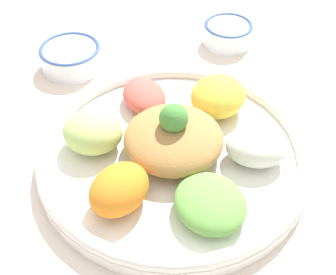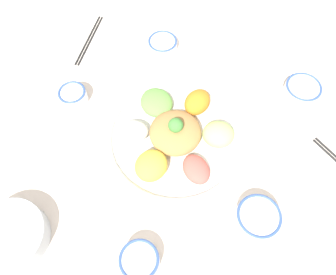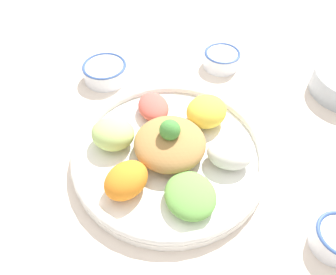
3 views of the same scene
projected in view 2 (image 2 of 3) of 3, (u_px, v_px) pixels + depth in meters
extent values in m
plane|color=silver|center=(167.00, 138.00, 0.95)|extent=(2.40, 2.40, 0.00)
cylinder|color=white|center=(175.00, 139.00, 0.93)|extent=(0.40, 0.40, 0.02)
torus|color=white|center=(175.00, 136.00, 0.92)|extent=(0.40, 0.40, 0.02)
ellipsoid|color=orange|center=(197.00, 102.00, 0.95)|extent=(0.11, 0.10, 0.06)
ellipsoid|color=#6BAD4C|center=(157.00, 102.00, 0.96)|extent=(0.09, 0.10, 0.04)
ellipsoid|color=white|center=(133.00, 131.00, 0.91)|extent=(0.11, 0.10, 0.05)
ellipsoid|color=yellow|center=(151.00, 166.00, 0.85)|extent=(0.12, 0.12, 0.06)
ellipsoid|color=#E55B51|center=(196.00, 169.00, 0.86)|extent=(0.07, 0.09, 0.04)
ellipsoid|color=#B7DB7A|center=(218.00, 134.00, 0.90)|extent=(0.12, 0.11, 0.06)
ellipsoid|color=#AD7F47|center=(175.00, 132.00, 0.90)|extent=(0.14, 0.14, 0.06)
sphere|color=#478E3D|center=(176.00, 125.00, 0.86)|extent=(0.04, 0.04, 0.04)
cylinder|color=white|center=(257.00, 218.00, 0.82)|extent=(0.11, 0.11, 0.04)
torus|color=#38569E|center=(259.00, 216.00, 0.80)|extent=(0.11, 0.11, 0.01)
cylinder|color=maroon|center=(259.00, 216.00, 0.80)|extent=(0.09, 0.09, 0.00)
cylinder|color=white|center=(140.00, 261.00, 0.77)|extent=(0.10, 0.10, 0.04)
torus|color=#38569E|center=(139.00, 260.00, 0.75)|extent=(0.10, 0.10, 0.01)
cylinder|color=white|center=(139.00, 260.00, 0.76)|extent=(0.08, 0.08, 0.00)
cylinder|color=white|center=(163.00, 44.00, 1.09)|extent=(0.10, 0.10, 0.03)
torus|color=#38569E|center=(163.00, 41.00, 1.08)|extent=(0.10, 0.10, 0.01)
cylinder|color=#DBB251|center=(163.00, 42.00, 1.08)|extent=(0.08, 0.08, 0.00)
cylinder|color=white|center=(301.00, 91.00, 1.00)|extent=(0.11, 0.11, 0.04)
torus|color=#38569E|center=(304.00, 87.00, 0.98)|extent=(0.11, 0.11, 0.01)
cylinder|color=#5B3319|center=(304.00, 87.00, 0.98)|extent=(0.09, 0.09, 0.00)
cylinder|color=white|center=(73.00, 96.00, 0.99)|extent=(0.08, 0.08, 0.04)
torus|color=#38569E|center=(72.00, 92.00, 0.97)|extent=(0.08, 0.08, 0.01)
cylinder|color=white|center=(72.00, 93.00, 0.97)|extent=(0.07, 0.07, 0.00)
cylinder|color=#A8B2BC|center=(12.00, 236.00, 0.79)|extent=(0.17, 0.17, 0.06)
ellipsoid|color=#E0705B|center=(8.00, 234.00, 0.77)|extent=(0.15, 0.15, 0.02)
cylinder|color=black|center=(88.00, 39.00, 1.12)|extent=(0.16, 0.18, 0.01)
cylinder|color=black|center=(90.00, 40.00, 1.12)|extent=(0.16, 0.18, 0.01)
cube|color=white|center=(275.00, 250.00, 0.80)|extent=(0.06, 0.08, 0.01)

